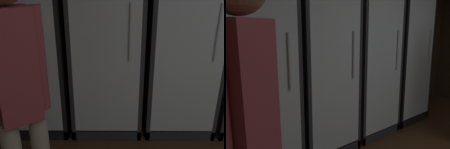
{
  "view_description": "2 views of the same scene",
  "coord_description": "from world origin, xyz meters",
  "views": [
    {
      "loc": [
        -1.22,
        0.24,
        1.61
      ],
      "look_at": [
        -1.24,
        2.28,
        0.79
      ],
      "focal_mm": 40.58,
      "sensor_mm": 36.0,
      "label": 1
    },
    {
      "loc": [
        -2.02,
        0.58,
        1.43
      ],
      "look_at": [
        -0.27,
        2.72,
        0.86
      ],
      "focal_mm": 37.71,
      "sensor_mm": 36.0,
      "label": 2
    }
  ],
  "objects": [
    {
      "name": "cooler_center",
      "position": [
        -0.54,
        2.73,
        1.0
      ],
      "size": [
        0.71,
        0.6,
        2.06
      ],
      "color": "#2B2B30",
      "rests_on": "ground"
    },
    {
      "name": "cooler_left",
      "position": [
        -1.3,
        2.74,
        1.01
      ],
      "size": [
        0.71,
        0.6,
        2.06
      ],
      "color": "#2B2B30",
      "rests_on": "ground"
    },
    {
      "name": "shopper_far",
      "position": [
        -1.75,
        1.48,
        1.07
      ],
      "size": [
        0.3,
        0.26,
        1.71
      ],
      "color": "gray",
      "rests_on": "ground"
    },
    {
      "name": "cooler_far_left",
      "position": [
        -2.05,
        2.74,
        1.0
      ],
      "size": [
        0.71,
        0.6,
        2.06
      ],
      "color": "black",
      "rests_on": "ground"
    }
  ]
}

